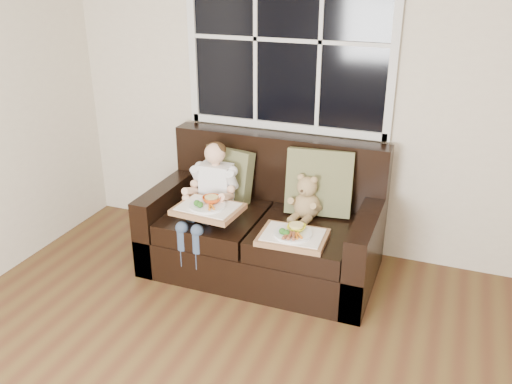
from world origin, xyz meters
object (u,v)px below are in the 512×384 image
at_px(loveseat, 265,229).
at_px(child, 211,189).
at_px(teddy_bear, 307,200).
at_px(tray_right, 293,236).
at_px(tray_left, 208,208).

xyz_separation_m(loveseat, child, (-0.39, -0.12, 0.32)).
bearing_deg(teddy_bear, loveseat, -164.65).
distance_m(teddy_bear, tray_right, 0.38).
height_order(loveseat, teddy_bear, loveseat).
distance_m(loveseat, teddy_bear, 0.42).
xyz_separation_m(loveseat, tray_right, (0.32, -0.34, 0.17)).
height_order(loveseat, tray_right, loveseat).
distance_m(loveseat, tray_left, 0.52).
distance_m(child, tray_right, 0.76).
distance_m(loveseat, child, 0.51).
xyz_separation_m(loveseat, tray_left, (-0.31, -0.32, 0.27)).
bearing_deg(teddy_bear, child, -158.46).
bearing_deg(tray_right, teddy_bear, 89.76).
relative_size(loveseat, teddy_bear, 4.91).
relative_size(child, tray_left, 1.64).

